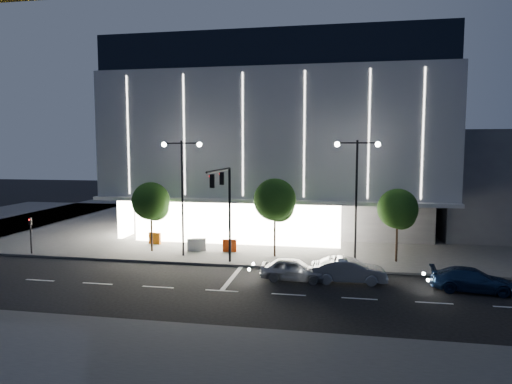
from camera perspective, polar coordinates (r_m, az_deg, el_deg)
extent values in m
plane|color=black|center=(29.69, -7.39, -11.06)|extent=(160.00, 160.00, 0.00)
cube|color=#474747|center=(51.91, 6.02, -3.74)|extent=(70.00, 40.00, 0.15)
cube|color=#474747|center=(17.67, -3.37, -22.87)|extent=(70.00, 10.00, 0.15)
cube|color=#4C4C51|center=(51.81, 3.84, -1.59)|extent=(28.00, 21.00, 4.00)
cube|color=#A0A0A5|center=(49.42, 3.64, 6.78)|extent=(30.00, 25.00, 11.00)
cube|color=black|center=(50.06, 3.69, 14.82)|extent=(29.40, 24.50, 3.00)
cube|color=white|center=(39.31, -2.70, -3.89)|extent=(18.00, 0.40, 3.60)
cube|color=white|center=(47.74, -13.99, -2.36)|extent=(0.40, 10.00, 3.60)
cube|color=#A0A0A5|center=(37.48, 1.42, -1.11)|extent=(30.00, 2.00, 0.30)
cube|color=white|center=(37.02, 1.39, 7.18)|extent=(24.00, 0.06, 10.00)
cube|color=#4C4C51|center=(54.05, 28.88, 1.22)|extent=(16.00, 20.00, 10.00)
cylinder|color=black|center=(33.18, -3.31, -3.05)|extent=(0.18, 0.18, 7.00)
cylinder|color=black|center=(30.03, -4.64, 2.75)|extent=(0.14, 5.80, 0.14)
cube|color=black|center=(30.74, -4.29, 1.69)|extent=(0.28, 0.18, 0.85)
cube|color=black|center=(28.43, -5.51, 1.36)|extent=(0.28, 0.18, 0.85)
sphere|color=#FF0C0C|center=(30.75, -4.52, 2.25)|extent=(0.14, 0.14, 0.14)
cylinder|color=black|center=(35.32, -9.18, -0.95)|extent=(0.16, 0.16, 9.00)
cylinder|color=black|center=(35.33, -10.37, 6.03)|extent=(1.40, 0.10, 0.10)
cylinder|color=black|center=(34.86, -8.20, 6.07)|extent=(1.40, 0.10, 0.10)
sphere|color=white|center=(35.58, -11.42, 5.84)|extent=(0.36, 0.36, 0.36)
sphere|color=white|center=(34.65, -7.09, 5.92)|extent=(0.36, 0.36, 0.36)
cylinder|color=black|center=(33.35, 12.40, -1.39)|extent=(0.16, 0.16, 9.00)
cylinder|color=black|center=(33.09, 11.34, 6.04)|extent=(1.40, 0.10, 0.10)
cylinder|color=black|center=(33.15, 13.77, 5.99)|extent=(1.40, 0.10, 0.10)
sphere|color=white|center=(33.09, 10.12, 5.89)|extent=(0.36, 0.36, 0.36)
sphere|color=white|center=(33.20, 14.98, 5.78)|extent=(0.36, 0.36, 0.36)
cylinder|color=black|center=(40.10, -26.32, -5.01)|extent=(0.12, 0.12, 3.00)
cube|color=black|center=(39.91, -26.39, -3.32)|extent=(0.22, 0.16, 0.55)
sphere|color=#FF0C0C|center=(39.80, -26.49, -3.13)|extent=(0.10, 0.10, 0.10)
cylinder|color=black|center=(37.70, -12.93, -4.61)|extent=(0.16, 0.16, 3.78)
sphere|color=#15360E|center=(37.36, -13.01, -1.10)|extent=(3.02, 3.02, 3.02)
sphere|color=#15360E|center=(37.50, -12.45, -1.90)|extent=(2.16, 2.16, 2.16)
sphere|color=#15360E|center=(37.37, -13.44, -1.61)|extent=(1.94, 1.94, 1.94)
cylinder|color=black|center=(35.01, 2.35, -5.02)|extent=(0.16, 0.16, 4.06)
sphere|color=#15360E|center=(34.64, 2.37, -0.97)|extent=(3.25, 3.25, 3.25)
sphere|color=#15360E|center=(34.86, 2.90, -1.89)|extent=(2.32, 2.32, 2.32)
sphere|color=#15360E|center=(34.57, 1.92, -1.56)|extent=(2.09, 2.09, 2.09)
cylinder|color=black|center=(35.00, 17.18, -5.63)|extent=(0.16, 0.16, 3.64)
sphere|color=#15360E|center=(34.64, 17.29, -2.00)|extent=(2.91, 2.91, 2.91)
sphere|color=#15360E|center=(34.95, 17.71, -2.81)|extent=(2.08, 2.08, 2.08)
sphere|color=#15360E|center=(34.51, 16.89, -2.54)|extent=(1.87, 1.87, 1.87)
imported|color=#95979C|center=(29.64, 4.67, -9.62)|extent=(4.26, 1.87, 1.43)
imported|color=#BABEC2|center=(29.68, 11.48, -9.59)|extent=(4.75, 1.91, 1.54)
imported|color=navy|center=(30.26, 25.43, -9.89)|extent=(4.89, 2.35, 1.37)
cube|color=#C8580B|center=(40.56, -12.54, -5.66)|extent=(1.13, 0.47, 1.00)
cube|color=silver|center=(37.41, -7.14, -6.53)|extent=(1.13, 0.49, 1.00)
cube|color=red|center=(36.78, -3.32, -6.70)|extent=(1.12, 0.33, 1.00)
cube|color=silver|center=(37.29, -7.75, -6.57)|extent=(1.12, 0.56, 1.00)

